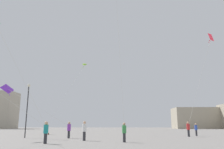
{
  "coord_description": "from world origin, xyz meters",
  "views": [
    {
      "loc": [
        0.05,
        -4.56,
        1.4
      ],
      "look_at": [
        0.0,
        15.27,
        5.83
      ],
      "focal_mm": 36.48,
      "sensor_mm": 36.0,
      "label": 1
    }
  ],
  "objects_px": {
    "person_in_green": "(125,131)",
    "person_in_teal": "(46,131)",
    "kite_lime_diamond": "(84,66)",
    "person_in_yellow": "(47,128)",
    "person_in_white": "(85,130)",
    "handbag_beside_flyer": "(49,134)",
    "person_in_purple": "(70,129)",
    "kite_crimson_delta": "(211,39)",
    "person_in_blue": "(197,129)",
    "building_centre_hall": "(196,118)",
    "person_in_red": "(189,128)",
    "lamppost_east": "(28,102)",
    "kite_violet_delta": "(9,90)"
  },
  "relations": [
    {
      "from": "person_in_white",
      "to": "building_centre_hall",
      "type": "relative_size",
      "value": 0.1
    },
    {
      "from": "person_in_purple",
      "to": "kite_crimson_delta",
      "type": "bearing_deg",
      "value": -141.27
    },
    {
      "from": "person_in_green",
      "to": "person_in_teal",
      "type": "bearing_deg",
      "value": 8.76
    },
    {
      "from": "person_in_purple",
      "to": "building_centre_hall",
      "type": "distance_m",
      "value": 81.42
    },
    {
      "from": "person_in_blue",
      "to": "building_centre_hall",
      "type": "xyz_separation_m",
      "value": [
        23.49,
        65.06,
        3.35
      ]
    },
    {
      "from": "kite_crimson_delta",
      "to": "person_in_teal",
      "type": "bearing_deg",
      "value": -162.19
    },
    {
      "from": "person_in_white",
      "to": "handbag_beside_flyer",
      "type": "height_order",
      "value": "person_in_white"
    },
    {
      "from": "person_in_white",
      "to": "person_in_teal",
      "type": "xyz_separation_m",
      "value": [
        -2.59,
        -3.65,
        -0.05
      ]
    },
    {
      "from": "kite_violet_delta",
      "to": "lamppost_east",
      "type": "relative_size",
      "value": 1.02
    },
    {
      "from": "person_in_teal",
      "to": "person_in_white",
      "type": "bearing_deg",
      "value": -73.24
    },
    {
      "from": "person_in_white",
      "to": "person_in_blue",
      "type": "distance_m",
      "value": 17.17
    },
    {
      "from": "person_in_teal",
      "to": "lamppost_east",
      "type": "distance_m",
      "value": 9.98
    },
    {
      "from": "person_in_white",
      "to": "person_in_blue",
      "type": "relative_size",
      "value": 1.07
    },
    {
      "from": "person_in_green",
      "to": "lamppost_east",
      "type": "distance_m",
      "value": 13.17
    },
    {
      "from": "person_in_purple",
      "to": "handbag_beside_flyer",
      "type": "relative_size",
      "value": 5.58
    },
    {
      "from": "person_in_white",
      "to": "building_centre_hall",
      "type": "distance_m",
      "value": 83.86
    },
    {
      "from": "person_in_white",
      "to": "lamppost_east",
      "type": "height_order",
      "value": "lamppost_east"
    },
    {
      "from": "person_in_purple",
      "to": "lamppost_east",
      "type": "bearing_deg",
      "value": 39.89
    },
    {
      "from": "person_in_red",
      "to": "person_in_white",
      "type": "bearing_deg",
      "value": 29.78
    },
    {
      "from": "kite_violet_delta",
      "to": "person_in_red",
      "type": "bearing_deg",
      "value": 18.23
    },
    {
      "from": "person_in_teal",
      "to": "person_in_red",
      "type": "height_order",
      "value": "person_in_red"
    },
    {
      "from": "person_in_teal",
      "to": "handbag_beside_flyer",
      "type": "xyz_separation_m",
      "value": [
        -4.6,
        17.72,
        -0.81
      ]
    },
    {
      "from": "person_in_purple",
      "to": "person_in_teal",
      "type": "distance_m",
      "value": 7.58
    },
    {
      "from": "kite_lime_diamond",
      "to": "person_in_yellow",
      "type": "bearing_deg",
      "value": -164.12
    },
    {
      "from": "person_in_yellow",
      "to": "person_in_teal",
      "type": "height_order",
      "value": "person_in_yellow"
    },
    {
      "from": "person_in_white",
      "to": "person_in_red",
      "type": "height_order",
      "value": "person_in_red"
    },
    {
      "from": "handbag_beside_flyer",
      "to": "kite_crimson_delta",
      "type": "bearing_deg",
      "value": -31.39
    },
    {
      "from": "person_in_red",
      "to": "kite_violet_delta",
      "type": "xyz_separation_m",
      "value": [
        -20.2,
        -6.65,
        3.93
      ]
    },
    {
      "from": "kite_crimson_delta",
      "to": "kite_lime_diamond",
      "type": "bearing_deg",
      "value": 138.26
    },
    {
      "from": "person_in_yellow",
      "to": "handbag_beside_flyer",
      "type": "distance_m",
      "value": 0.97
    },
    {
      "from": "person_in_purple",
      "to": "handbag_beside_flyer",
      "type": "bearing_deg",
      "value": -16.2
    },
    {
      "from": "person_in_teal",
      "to": "person_in_red",
      "type": "xyz_separation_m",
      "value": [
        14.85,
        11.24,
        0.08
      ]
    },
    {
      "from": "person_in_blue",
      "to": "person_in_green",
      "type": "distance_m",
      "value": 15.87
    },
    {
      "from": "person_in_yellow",
      "to": "person_in_purple",
      "type": "height_order",
      "value": "person_in_yellow"
    },
    {
      "from": "person_in_blue",
      "to": "person_in_green",
      "type": "relative_size",
      "value": 1.02
    },
    {
      "from": "person_in_red",
      "to": "kite_crimson_delta",
      "type": "bearing_deg",
      "value": 98.85
    },
    {
      "from": "person_in_purple",
      "to": "person_in_green",
      "type": "bearing_deg",
      "value": -178.48
    },
    {
      "from": "person_in_purple",
      "to": "kite_violet_delta",
      "type": "distance_m",
      "value": 7.6
    },
    {
      "from": "kite_lime_diamond",
      "to": "lamppost_east",
      "type": "bearing_deg",
      "value": -114.75
    },
    {
      "from": "person_in_green",
      "to": "person_in_teal",
      "type": "xyz_separation_m",
      "value": [
        -6.22,
        -1.54,
        0.04
      ]
    },
    {
      "from": "person_in_blue",
      "to": "building_centre_hall",
      "type": "distance_m",
      "value": 69.25
    },
    {
      "from": "person_in_yellow",
      "to": "person_in_white",
      "type": "relative_size",
      "value": 1.04
    },
    {
      "from": "person_in_yellow",
      "to": "person_in_purple",
      "type": "xyz_separation_m",
      "value": [
        5.36,
        -10.06,
        -0.04
      ]
    },
    {
      "from": "person_in_blue",
      "to": "lamppost_east",
      "type": "relative_size",
      "value": 0.27
    },
    {
      "from": "building_centre_hall",
      "to": "person_in_blue",
      "type": "bearing_deg",
      "value": -109.85
    },
    {
      "from": "person_in_yellow",
      "to": "person_in_purple",
      "type": "distance_m",
      "value": 11.4
    },
    {
      "from": "person_in_teal",
      "to": "kite_lime_diamond",
      "type": "height_order",
      "value": "kite_lime_diamond"
    },
    {
      "from": "person_in_yellow",
      "to": "person_in_green",
      "type": "height_order",
      "value": "person_in_yellow"
    },
    {
      "from": "person_in_white",
      "to": "person_in_purple",
      "type": "relative_size",
      "value": 1.0
    },
    {
      "from": "person_in_red",
      "to": "lamppost_east",
      "type": "relative_size",
      "value": 0.3
    }
  ]
}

